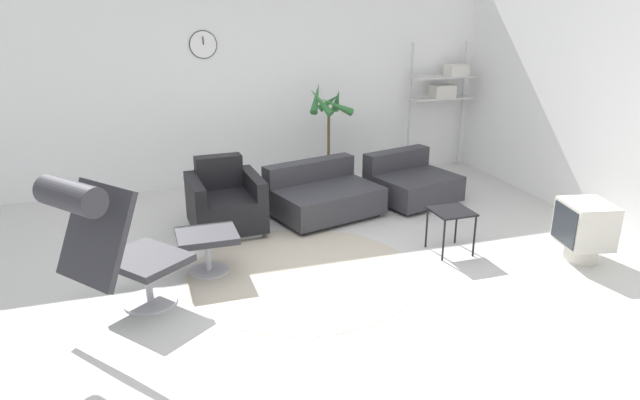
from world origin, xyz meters
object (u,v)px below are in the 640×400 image
(armchair_red, at_px, (225,204))
(couch_low, at_px, (323,197))
(potted_plant, at_px, (328,152))
(crt_television, at_px, (584,228))
(ottoman, at_px, (207,242))
(lounge_chair, at_px, (106,233))
(couch_second, at_px, (411,184))
(shelf_unit, at_px, (445,86))
(side_table, at_px, (451,216))

(armchair_red, xyz_separation_m, couch_low, (1.14, 0.10, -0.07))
(potted_plant, bearing_deg, couch_low, -112.40)
(couch_low, distance_m, crt_television, 2.78)
(ottoman, relative_size, crt_television, 0.92)
(lounge_chair, distance_m, ottoman, 1.11)
(couch_second, height_order, shelf_unit, shelf_unit)
(armchair_red, relative_size, potted_plant, 0.59)
(couch_second, bearing_deg, lounge_chair, 12.90)
(lounge_chair, height_order, couch_low, lounge_chair)
(lounge_chair, height_order, potted_plant, potted_plant)
(armchair_red, xyz_separation_m, couch_second, (2.35, 0.24, -0.07))
(ottoman, relative_size, shelf_unit, 0.29)
(side_table, xyz_separation_m, crt_television, (1.11, -0.56, -0.06))
(crt_television, relative_size, potted_plant, 0.42)
(ottoman, distance_m, couch_low, 1.82)
(side_table, relative_size, shelf_unit, 0.24)
(ottoman, distance_m, crt_television, 3.55)
(crt_television, height_order, potted_plant, potted_plant)
(armchair_red, bearing_deg, side_table, 145.07)
(couch_second, distance_m, potted_plant, 1.17)
(couch_second, bearing_deg, ottoman, 9.44)
(ottoman, bearing_deg, couch_low, 36.57)
(crt_television, relative_size, shelf_unit, 0.32)
(side_table, bearing_deg, potted_plant, 101.89)
(couch_low, relative_size, side_table, 3.10)
(couch_second, height_order, side_table, couch_second)
(couch_second, xyz_separation_m, crt_television, (0.78, -2.08, 0.11))
(couch_low, height_order, side_table, couch_low)
(armchair_red, relative_size, shelf_unit, 0.45)
(armchair_red, distance_m, couch_second, 2.36)
(crt_television, bearing_deg, shelf_unit, 6.56)
(armchair_red, xyz_separation_m, shelf_unit, (3.41, 1.40, 0.94))
(couch_low, distance_m, couch_second, 1.21)
(couch_second, bearing_deg, potted_plant, -59.89)
(couch_second, height_order, potted_plant, potted_plant)
(couch_second, relative_size, potted_plant, 0.81)
(ottoman, relative_size, couch_low, 0.40)
(couch_second, bearing_deg, armchair_red, -9.35)
(side_table, bearing_deg, crt_television, -27.00)
(side_table, height_order, shelf_unit, shelf_unit)
(couch_low, xyz_separation_m, crt_television, (1.98, -1.94, 0.11))
(side_table, xyz_separation_m, potted_plant, (-0.49, 2.32, 0.11))
(crt_television, xyz_separation_m, shelf_unit, (0.28, 3.24, 0.90))
(shelf_unit, bearing_deg, armchair_red, -157.67)
(lounge_chair, bearing_deg, couch_second, 80.00)
(side_table, bearing_deg, lounge_chair, -173.82)
(couch_low, xyz_separation_m, potted_plant, (0.39, 0.94, 0.27))
(lounge_chair, relative_size, shelf_unit, 0.66)
(lounge_chair, distance_m, side_table, 3.18)
(potted_plant, relative_size, shelf_unit, 0.76)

